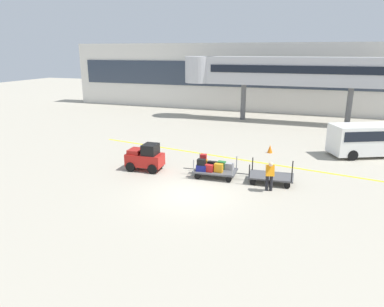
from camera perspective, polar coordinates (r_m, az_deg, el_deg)
ground_plane at (r=17.30m, az=-0.33°, el=-6.54°), size 120.00×120.00×0.00m
apron_lead_line at (r=22.83m, az=7.59°, el=-0.94°), size 21.54×3.90×0.01m
terminal_building at (r=41.44m, az=12.13°, el=11.90°), size 48.16×2.51×7.55m
jet_bridge at (r=35.25m, az=13.63°, el=12.78°), size 19.85×3.00×6.16m
baggage_tug at (r=20.61m, az=-7.55°, el=-0.66°), size 2.15×1.31×1.58m
baggage_cart_lead at (r=19.44m, az=3.41°, el=-2.27°), size 3.03×1.51×1.16m
baggage_cart_middle at (r=19.06m, az=12.60°, el=-3.62°), size 3.03×1.51×1.10m
baggage_handler at (r=17.74m, az=12.45°, el=-3.35°), size 0.49×0.50×1.56m
shuttle_van at (r=25.81m, az=26.59°, el=2.30°), size 5.15×3.79×2.10m
safety_cone_near at (r=24.60m, az=12.50°, el=0.74°), size 0.36×0.36×0.55m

